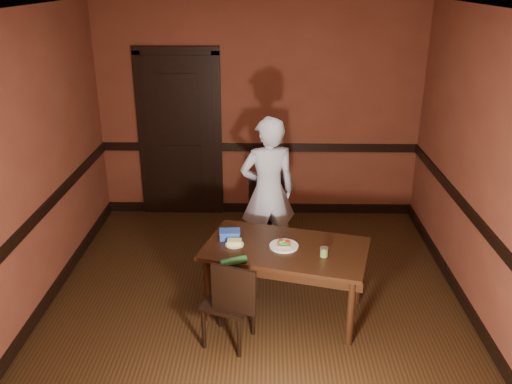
{
  "coord_description": "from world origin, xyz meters",
  "views": [
    {
      "loc": [
        0.1,
        -4.35,
        2.96
      ],
      "look_at": [
        0.0,
        0.35,
        1.05
      ],
      "focal_mm": 38.0,
      "sensor_mm": 36.0,
      "label": 1
    }
  ],
  "objects_px": {
    "chair_near": "(228,300)",
    "sandwich_plate": "(284,245)",
    "food_tub": "(230,234)",
    "sauce_jar": "(324,252)",
    "chair_far": "(267,216)",
    "person": "(268,192)",
    "cheese_saucer": "(235,243)",
    "dining_table": "(285,280)"
  },
  "relations": [
    {
      "from": "chair_far",
      "to": "food_tub",
      "type": "distance_m",
      "value": 1.13
    },
    {
      "from": "chair_far",
      "to": "dining_table",
      "type": "bearing_deg",
      "value": -78.08
    },
    {
      "from": "chair_far",
      "to": "person",
      "type": "relative_size",
      "value": 0.53
    },
    {
      "from": "sandwich_plate",
      "to": "sauce_jar",
      "type": "xyz_separation_m",
      "value": [
        0.34,
        -0.17,
        0.02
      ]
    },
    {
      "from": "chair_near",
      "to": "cheese_saucer",
      "type": "relative_size",
      "value": 4.9
    },
    {
      "from": "person",
      "to": "food_tub",
      "type": "height_order",
      "value": "person"
    },
    {
      "from": "dining_table",
      "to": "cheese_saucer",
      "type": "bearing_deg",
      "value": -169.31
    },
    {
      "from": "sandwich_plate",
      "to": "sauce_jar",
      "type": "height_order",
      "value": "sauce_jar"
    },
    {
      "from": "person",
      "to": "food_tub",
      "type": "xyz_separation_m",
      "value": [
        -0.35,
        -0.82,
        -0.1
      ]
    },
    {
      "from": "sandwich_plate",
      "to": "chair_near",
      "type": "bearing_deg",
      "value": -135.64
    },
    {
      "from": "dining_table",
      "to": "chair_far",
      "type": "height_order",
      "value": "chair_far"
    },
    {
      "from": "sandwich_plate",
      "to": "sauce_jar",
      "type": "bearing_deg",
      "value": -26.18
    },
    {
      "from": "cheese_saucer",
      "to": "sandwich_plate",
      "type": "bearing_deg",
      "value": -3.25
    },
    {
      "from": "chair_near",
      "to": "person",
      "type": "relative_size",
      "value": 0.5
    },
    {
      "from": "chair_near",
      "to": "food_tub",
      "type": "height_order",
      "value": "chair_near"
    },
    {
      "from": "sauce_jar",
      "to": "cheese_saucer",
      "type": "relative_size",
      "value": 0.5
    },
    {
      "from": "chair_far",
      "to": "chair_near",
      "type": "height_order",
      "value": "chair_far"
    },
    {
      "from": "sandwich_plate",
      "to": "cheese_saucer",
      "type": "height_order",
      "value": "sandwich_plate"
    },
    {
      "from": "chair_near",
      "to": "cheese_saucer",
      "type": "distance_m",
      "value": 0.57
    },
    {
      "from": "chair_far",
      "to": "sandwich_plate",
      "type": "bearing_deg",
      "value": -78.85
    },
    {
      "from": "dining_table",
      "to": "chair_near",
      "type": "height_order",
      "value": "chair_near"
    },
    {
      "from": "person",
      "to": "sandwich_plate",
      "type": "distance_m",
      "value": 0.99
    },
    {
      "from": "chair_near",
      "to": "cheese_saucer",
      "type": "bearing_deg",
      "value": -73.3
    },
    {
      "from": "chair_near",
      "to": "sandwich_plate",
      "type": "height_order",
      "value": "chair_near"
    },
    {
      "from": "chair_far",
      "to": "sandwich_plate",
      "type": "xyz_separation_m",
      "value": [
        0.15,
        -1.19,
        0.26
      ]
    },
    {
      "from": "chair_far",
      "to": "cheese_saucer",
      "type": "height_order",
      "value": "chair_far"
    },
    {
      "from": "dining_table",
      "to": "sauce_jar",
      "type": "bearing_deg",
      "value": -11.62
    },
    {
      "from": "sandwich_plate",
      "to": "food_tub",
      "type": "height_order",
      "value": "food_tub"
    },
    {
      "from": "food_tub",
      "to": "chair_near",
      "type": "bearing_deg",
      "value": -90.87
    },
    {
      "from": "person",
      "to": "dining_table",
      "type": "bearing_deg",
      "value": 86.2
    },
    {
      "from": "sandwich_plate",
      "to": "food_tub",
      "type": "xyz_separation_m",
      "value": [
        -0.5,
        0.15,
        0.02
      ]
    },
    {
      "from": "chair_far",
      "to": "chair_near",
      "type": "distance_m",
      "value": 1.68
    },
    {
      "from": "dining_table",
      "to": "chair_near",
      "type": "xyz_separation_m",
      "value": [
        -0.49,
        -0.46,
        0.07
      ]
    },
    {
      "from": "person",
      "to": "sauce_jar",
      "type": "xyz_separation_m",
      "value": [
        0.49,
        -1.14,
        -0.1
      ]
    },
    {
      "from": "dining_table",
      "to": "chair_far",
      "type": "xyz_separation_m",
      "value": [
        -0.17,
        1.2,
        0.1
      ]
    },
    {
      "from": "chair_near",
      "to": "sauce_jar",
      "type": "xyz_separation_m",
      "value": [
        0.81,
        0.29,
        0.31
      ]
    },
    {
      "from": "sauce_jar",
      "to": "cheese_saucer",
      "type": "xyz_separation_m",
      "value": [
        -0.79,
        0.19,
        -0.02
      ]
    },
    {
      "from": "chair_far",
      "to": "sandwich_plate",
      "type": "distance_m",
      "value": 1.23
    },
    {
      "from": "sandwich_plate",
      "to": "food_tub",
      "type": "bearing_deg",
      "value": 162.73
    },
    {
      "from": "person",
      "to": "cheese_saucer",
      "type": "xyz_separation_m",
      "value": [
        -0.3,
        -0.95,
        -0.12
      ]
    },
    {
      "from": "person",
      "to": "sauce_jar",
      "type": "bearing_deg",
      "value": 99.89
    },
    {
      "from": "sauce_jar",
      "to": "food_tub",
      "type": "xyz_separation_m",
      "value": [
        -0.84,
        0.32,
        -0.0
      ]
    }
  ]
}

